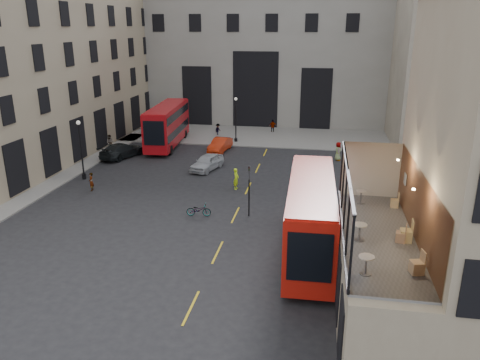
% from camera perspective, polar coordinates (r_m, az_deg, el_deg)
% --- Properties ---
extents(ground, '(140.00, 140.00, 0.00)m').
position_cam_1_polar(ground, '(23.51, -1.11, -15.78)').
color(ground, black).
rests_on(ground, ground).
extents(host_building_main, '(7.26, 11.40, 15.10)m').
position_cam_1_polar(host_building_main, '(20.78, 26.79, 1.27)').
color(host_building_main, tan).
rests_on(host_building_main, ground).
extents(host_frontage, '(3.00, 11.00, 4.50)m').
position_cam_1_polar(host_frontage, '(22.17, 15.96, -12.00)').
color(host_frontage, tan).
rests_on(host_frontage, ground).
extents(cafe_floor, '(3.00, 10.00, 0.10)m').
position_cam_1_polar(cafe_floor, '(21.14, 16.51, -6.60)').
color(cafe_floor, slate).
rests_on(cafe_floor, host_frontage).
extents(gateway, '(35.00, 10.60, 18.00)m').
position_cam_1_polar(gateway, '(67.77, 2.54, 15.10)').
color(gateway, gray).
rests_on(gateway, ground).
extents(building_right, '(16.60, 18.60, 20.00)m').
position_cam_1_polar(building_right, '(61.32, 26.06, 13.94)').
color(building_right, '#A99F89').
rests_on(building_right, ground).
extents(pavement_far, '(40.00, 12.00, 0.12)m').
position_cam_1_polar(pavement_far, '(59.40, 0.19, 5.56)').
color(pavement_far, slate).
rests_on(pavement_far, ground).
extents(traffic_light_near, '(0.16, 0.20, 3.80)m').
position_cam_1_polar(traffic_light_near, '(33.25, 1.11, -0.55)').
color(traffic_light_near, black).
rests_on(traffic_light_near, ground).
extents(traffic_light_far, '(0.16, 0.20, 3.80)m').
position_cam_1_polar(traffic_light_far, '(51.84, -11.63, 5.97)').
color(traffic_light_far, black).
rests_on(traffic_light_far, ground).
extents(street_lamp_a, '(0.36, 0.36, 5.33)m').
position_cam_1_polar(street_lamp_a, '(43.87, -18.75, 3.10)').
color(street_lamp_a, black).
rests_on(street_lamp_a, ground).
extents(street_lamp_b, '(0.36, 0.36, 5.33)m').
position_cam_1_polar(street_lamp_b, '(55.06, -0.51, 7.03)').
color(street_lamp_b, black).
rests_on(street_lamp_b, ground).
extents(bus_near, '(2.89, 11.63, 4.62)m').
position_cam_1_polar(bus_near, '(28.00, 8.62, -4.11)').
color(bus_near, red).
rests_on(bus_near, ground).
extents(bus_far, '(3.58, 11.76, 4.62)m').
position_cam_1_polar(bus_far, '(54.19, -8.84, 6.84)').
color(bus_far, '#A70B11').
rests_on(bus_far, ground).
extents(car_a, '(2.90, 4.70, 1.49)m').
position_cam_1_polar(car_a, '(44.84, -4.05, 2.18)').
color(car_a, '#A8ABB1').
rests_on(car_a, ground).
extents(car_b, '(2.08, 4.54, 1.44)m').
position_cam_1_polar(car_b, '(51.55, -2.43, 4.32)').
color(car_b, '#B4250B').
rests_on(car_b, ground).
extents(car_c, '(3.77, 5.71, 1.54)m').
position_cam_1_polar(car_c, '(50.44, -14.21, 3.51)').
color(car_c, black).
rests_on(car_c, ground).
extents(bicycle, '(1.84, 0.81, 0.93)m').
position_cam_1_polar(bicycle, '(34.09, -5.06, -3.65)').
color(bicycle, gray).
rests_on(bicycle, ground).
extents(cyclist, '(0.51, 0.71, 1.81)m').
position_cam_1_polar(cyclist, '(39.35, -0.48, 0.15)').
color(cyclist, '#D0FF1A').
rests_on(cyclist, ground).
extents(pedestrian_a, '(0.98, 0.83, 1.77)m').
position_cam_1_polar(pedestrian_a, '(53.69, -15.54, 4.41)').
color(pedestrian_a, gray).
rests_on(pedestrian_a, ground).
extents(pedestrian_b, '(0.90, 1.15, 1.56)m').
position_cam_1_polar(pedestrian_b, '(58.80, -2.70, 6.13)').
color(pedestrian_b, gray).
rests_on(pedestrian_b, ground).
extents(pedestrian_c, '(1.06, 0.65, 1.69)m').
position_cam_1_polar(pedestrian_c, '(60.68, 4.02, 6.55)').
color(pedestrian_c, gray).
rests_on(pedestrian_c, ground).
extents(pedestrian_d, '(0.70, 0.99, 1.91)m').
position_cam_1_polar(pedestrian_d, '(48.89, 11.87, 3.44)').
color(pedestrian_d, gray).
rests_on(pedestrian_d, ground).
extents(pedestrian_e, '(0.51, 0.65, 1.56)m').
position_cam_1_polar(pedestrian_e, '(40.94, -17.69, -0.20)').
color(pedestrian_e, gray).
rests_on(pedestrian_e, ground).
extents(cafe_table_near, '(0.57, 0.57, 0.71)m').
position_cam_1_polar(cafe_table_near, '(17.69, 15.13, -9.66)').
color(cafe_table_near, white).
rests_on(cafe_table_near, cafe_floor).
extents(cafe_table_mid, '(0.59, 0.59, 0.73)m').
position_cam_1_polar(cafe_table_mid, '(20.23, 14.40, -5.88)').
color(cafe_table_mid, silver).
rests_on(cafe_table_mid, cafe_floor).
extents(cafe_table_far, '(0.54, 0.54, 0.67)m').
position_cam_1_polar(cafe_table_far, '(24.42, 14.54, -1.75)').
color(cafe_table_far, beige).
rests_on(cafe_table_far, cafe_floor).
extents(cafe_chair_a, '(0.54, 0.54, 0.89)m').
position_cam_1_polar(cafe_chair_a, '(18.39, 20.78, -9.85)').
color(cafe_chair_a, '#DCAF7F').
rests_on(cafe_chair_a, cafe_floor).
extents(cafe_chair_b, '(0.48, 0.48, 0.81)m').
position_cam_1_polar(cafe_chair_b, '(20.69, 19.04, -6.51)').
color(cafe_chair_b, tan).
rests_on(cafe_chair_b, cafe_floor).
extents(cafe_chair_c, '(0.51, 0.51, 0.97)m').
position_cam_1_polar(cafe_chair_c, '(20.79, 19.61, -6.31)').
color(cafe_chair_c, '#DEC380').
rests_on(cafe_chair_c, cafe_floor).
extents(cafe_chair_d, '(0.40, 0.40, 0.75)m').
position_cam_1_polar(cafe_chair_d, '(24.43, 18.35, -2.65)').
color(cafe_chair_d, '#DEB980').
rests_on(cafe_chair_d, cafe_floor).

